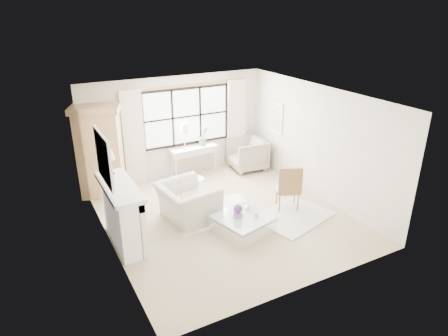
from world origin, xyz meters
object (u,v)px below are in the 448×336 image
(console_table, at_px, (194,161))
(club_armchair, at_px, (188,202))
(armoire, at_px, (100,151))
(coffee_table, at_px, (243,225))

(console_table, relative_size, club_armchair, 1.06)
(armoire, distance_m, club_armchair, 2.60)
(club_armchair, distance_m, coffee_table, 1.33)
(armoire, xyz_separation_m, console_table, (2.47, 0.12, -0.74))
(armoire, xyz_separation_m, coffee_table, (2.11, -3.17, -0.96))
(armoire, height_order, console_table, armoire)
(club_armchair, height_order, coffee_table, club_armchair)
(armoire, relative_size, coffee_table, 1.85)
(armoire, relative_size, club_armchair, 1.81)
(console_table, height_order, coffee_table, console_table)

